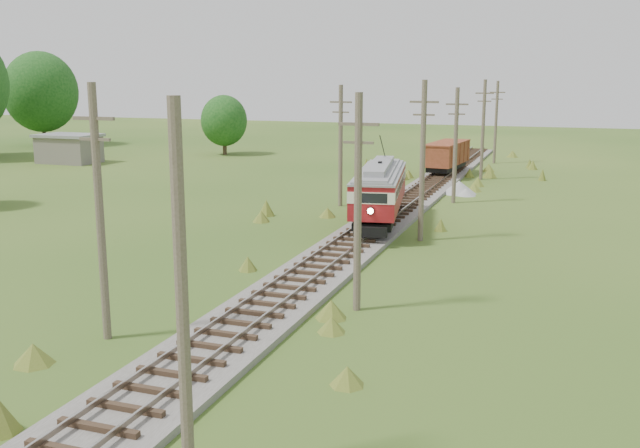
% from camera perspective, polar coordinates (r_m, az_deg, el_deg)
% --- Properties ---
extents(railbed_main, '(3.60, 96.00, 0.57)m').
position_cam_1_polar(railbed_main, '(44.51, 4.77, 0.05)').
color(railbed_main, '#605B54').
rests_on(railbed_main, ground).
extents(streetcar, '(4.48, 11.43, 5.16)m').
position_cam_1_polar(streetcar, '(44.04, 4.79, 2.91)').
color(streetcar, black).
rests_on(streetcar, ground).
extents(gondola, '(3.28, 8.03, 2.60)m').
position_cam_1_polar(gondola, '(67.95, 10.11, 5.47)').
color(gondola, black).
rests_on(gondola, ground).
extents(gravel_pile, '(2.82, 2.99, 1.02)m').
position_cam_1_polar(gravel_pile, '(57.66, 11.15, 2.84)').
color(gravel_pile, gray).
rests_on(gravel_pile, ground).
extents(utility_pole_r_1, '(0.30, 0.30, 8.80)m').
position_cam_1_polar(utility_pole_r_1, '(16.10, -11.00, -5.79)').
color(utility_pole_r_1, brown).
rests_on(utility_pole_r_1, ground).
extents(utility_pole_r_2, '(1.60, 0.30, 8.60)m').
position_cam_1_polar(utility_pole_r_2, '(27.70, 3.05, 1.83)').
color(utility_pole_r_2, brown).
rests_on(utility_pole_r_2, ground).
extents(utility_pole_r_3, '(1.60, 0.30, 9.00)m').
position_cam_1_polar(utility_pole_r_3, '(40.21, 8.20, 5.12)').
color(utility_pole_r_3, brown).
rests_on(utility_pole_r_3, ground).
extents(utility_pole_r_4, '(1.60, 0.30, 8.40)m').
position_cam_1_polar(utility_pole_r_4, '(53.01, 10.79, 6.28)').
color(utility_pole_r_4, brown).
rests_on(utility_pole_r_4, ground).
extents(utility_pole_r_5, '(1.60, 0.30, 8.90)m').
position_cam_1_polar(utility_pole_r_5, '(65.78, 12.92, 7.44)').
color(utility_pole_r_5, brown).
rests_on(utility_pole_r_5, ground).
extents(utility_pole_r_6, '(1.60, 0.30, 8.70)m').
position_cam_1_polar(utility_pole_r_6, '(78.71, 13.90, 7.98)').
color(utility_pole_r_6, brown).
rests_on(utility_pole_r_6, ground).
extents(utility_pole_l_a, '(1.60, 0.30, 9.00)m').
position_cam_1_polar(utility_pole_l_a, '(25.68, -17.22, 0.98)').
color(utility_pole_l_a, brown).
rests_on(utility_pole_l_a, ground).
extents(utility_pole_l_b, '(1.60, 0.30, 8.60)m').
position_cam_1_polar(utility_pole_l_b, '(50.84, 1.66, 6.37)').
color(utility_pole_l_b, brown).
rests_on(utility_pole_l_b, ground).
extents(tree_left_5, '(9.66, 9.66, 12.44)m').
position_cam_1_polar(tree_left_5, '(102.99, -21.43, 9.81)').
color(tree_left_5, '#38281C').
rests_on(tree_left_5, ground).
extents(tree_mid_a, '(5.46, 5.46, 7.03)m').
position_cam_1_polar(tree_mid_a, '(85.74, -7.69, 8.20)').
color(tree_mid_a, '#38281C').
rests_on(tree_mid_a, ground).
extents(shed, '(6.40, 4.40, 3.10)m').
position_cam_1_polar(shed, '(81.56, -19.43, 5.73)').
color(shed, slate).
rests_on(shed, ground).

